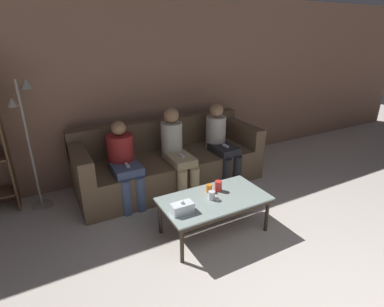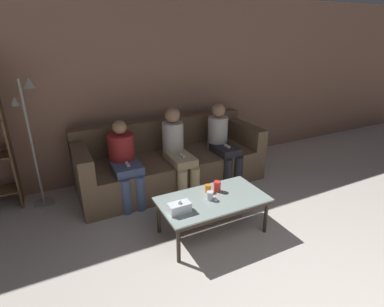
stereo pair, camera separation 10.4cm
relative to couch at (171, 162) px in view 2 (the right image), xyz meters
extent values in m
cube|color=#8C6651|center=(0.00, 0.56, 0.98)|extent=(12.00, 0.06, 2.60)
cube|color=brown|center=(0.00, -0.06, -0.10)|extent=(2.62, 0.97, 0.46)
cube|color=brown|center=(0.00, 0.33, 0.35)|extent=(2.62, 0.20, 0.44)
cube|color=brown|center=(-1.22, -0.06, 0.29)|extent=(0.18, 0.97, 0.31)
cube|color=brown|center=(1.22, -0.06, 0.29)|extent=(0.18, 0.97, 0.31)
cube|color=#8C9E99|center=(-0.07, -1.33, 0.10)|extent=(1.15, 0.63, 0.02)
cube|color=#2D2319|center=(-0.07, -1.33, 0.07)|extent=(1.13, 0.62, 0.04)
cylinder|color=#2D2319|center=(-0.60, -1.59, -0.14)|extent=(0.04, 0.04, 0.37)
cylinder|color=#2D2319|center=(0.45, -1.59, -0.14)|extent=(0.04, 0.04, 0.37)
cylinder|color=#2D2319|center=(-0.60, -1.06, -0.14)|extent=(0.04, 0.04, 0.37)
cylinder|color=#2D2319|center=(0.45, -1.06, -0.14)|extent=(0.04, 0.04, 0.37)
cylinder|color=red|center=(0.05, -1.21, 0.16)|extent=(0.08, 0.08, 0.12)
cylinder|color=orange|center=(-0.05, -1.18, 0.15)|extent=(0.07, 0.07, 0.09)
cylinder|color=silver|center=(-0.11, -1.33, 0.15)|extent=(0.07, 0.07, 0.09)
cube|color=silver|center=(-0.50, -1.41, 0.16)|extent=(0.22, 0.12, 0.10)
sphere|color=white|center=(-0.50, -1.41, 0.22)|extent=(0.04, 0.04, 0.04)
cube|color=white|center=(-0.07, -1.33, 0.12)|extent=(0.04, 0.15, 0.02)
cube|color=brown|center=(-1.97, 0.33, 0.60)|extent=(0.02, 0.32, 1.85)
cylinder|color=gray|center=(-1.72, 0.18, -0.31)|extent=(0.26, 0.26, 0.02)
cylinder|color=gray|center=(-1.72, 0.18, 0.48)|extent=(0.03, 0.03, 1.60)
cone|color=gray|center=(-1.62, 0.18, 1.23)|extent=(0.14, 0.14, 0.12)
cone|color=gray|center=(-1.80, 0.22, 1.03)|extent=(0.12, 0.12, 0.10)
cylinder|color=#47567A|center=(-0.81, -0.52, -0.10)|extent=(0.13, 0.13, 0.46)
cylinder|color=#47567A|center=(-0.63, -0.52, -0.10)|extent=(0.13, 0.13, 0.46)
cube|color=#47567A|center=(-0.72, -0.31, 0.18)|extent=(0.34, 0.41, 0.10)
cylinder|color=maroon|center=(-0.72, -0.11, 0.35)|extent=(0.34, 0.34, 0.43)
sphere|color=#997051|center=(-0.72, -0.11, 0.66)|extent=(0.18, 0.18, 0.18)
cube|color=white|center=(-0.72, -0.35, 0.25)|extent=(0.04, 0.12, 0.02)
cylinder|color=tan|center=(-0.09, -0.60, -0.10)|extent=(0.13, 0.13, 0.46)
cylinder|color=tan|center=(0.09, -0.60, -0.10)|extent=(0.13, 0.13, 0.46)
cube|color=tan|center=(0.00, -0.35, 0.18)|extent=(0.29, 0.49, 0.10)
cylinder|color=#B7B2A8|center=(0.00, -0.11, 0.38)|extent=(0.29, 0.29, 0.49)
sphere|color=#997051|center=(0.00, -0.11, 0.73)|extent=(0.21, 0.21, 0.21)
cube|color=white|center=(0.00, -0.40, 0.25)|extent=(0.04, 0.12, 0.02)
cylinder|color=#28282D|center=(0.63, -0.55, -0.10)|extent=(0.13, 0.13, 0.46)
cylinder|color=#28282D|center=(0.81, -0.55, -0.10)|extent=(0.13, 0.13, 0.46)
cube|color=#28282D|center=(0.72, -0.33, 0.18)|extent=(0.29, 0.45, 0.10)
cylinder|color=#B7B2A8|center=(0.72, -0.11, 0.37)|extent=(0.29, 0.29, 0.48)
sphere|color=#997051|center=(0.72, -0.11, 0.72)|extent=(0.20, 0.20, 0.20)
cube|color=white|center=(0.72, -0.38, 0.25)|extent=(0.04, 0.12, 0.02)
camera|label=1|loc=(-1.62, -3.66, 1.75)|focal=28.00mm
camera|label=2|loc=(-1.53, -3.71, 1.75)|focal=28.00mm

